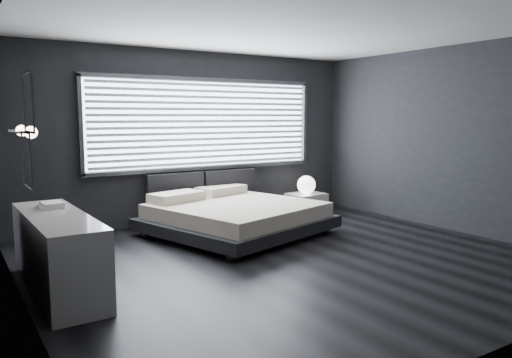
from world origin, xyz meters
TOP-DOWN VIEW (x-y plane):
  - room at (0.00, 0.00)m, footprint 6.04×6.00m
  - window at (0.20, 2.70)m, footprint 4.14×0.09m
  - headboard at (0.09, 2.64)m, footprint 1.96×0.16m
  - sconce_near at (-2.88, 0.05)m, footprint 0.18×0.11m
  - sconce_far at (-2.88, 0.65)m, footprint 0.18×0.11m
  - wall_art_upper at (-2.98, -0.55)m, footprint 0.01×0.48m
  - wall_art_lower at (-2.98, -0.30)m, footprint 0.01×0.48m
  - bed at (0.07, 1.56)m, footprint 2.81×2.74m
  - nightstand at (1.93, 2.20)m, footprint 0.66×0.56m
  - orb_lamp at (1.89, 2.17)m, footprint 0.33×0.33m
  - dresser at (-2.65, 0.36)m, footprint 0.58×1.95m
  - book_stack at (-2.62, 0.78)m, footprint 0.25×0.32m

SIDE VIEW (x-z plane):
  - nightstand at x=1.93m, z-range 0.00..0.36m
  - bed at x=0.07m, z-range -0.02..0.57m
  - dresser at x=-2.65m, z-range 0.00..0.78m
  - orb_lamp at x=1.89m, z-range 0.36..0.69m
  - headboard at x=0.09m, z-range 0.31..0.83m
  - book_stack at x=-2.62m, z-range 0.77..0.84m
  - wall_art_lower at x=-2.98m, z-range 1.14..1.62m
  - room at x=0.00m, z-range 0.00..2.80m
  - sconce_near at x=-2.88m, z-range 1.55..1.66m
  - sconce_far at x=-2.88m, z-range 1.55..1.66m
  - window at x=0.20m, z-range 0.85..2.37m
  - wall_art_upper at x=-2.98m, z-range 1.61..2.09m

